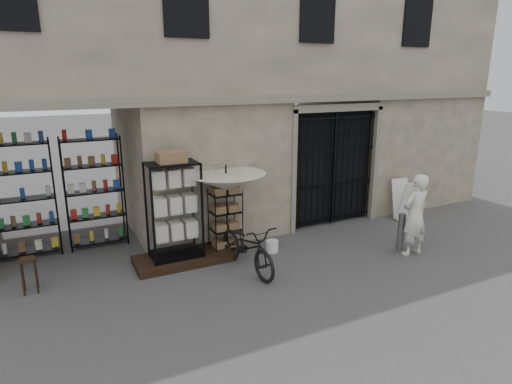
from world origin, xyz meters
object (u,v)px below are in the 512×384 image
display_cabinet (175,215)px  wire_rack (226,222)px  steel_bollard (401,232)px  shopkeeper (411,254)px  bicycle (247,270)px  white_bucket (272,246)px  easel_sign (405,200)px  wooden_stool (29,275)px  market_umbrella (226,177)px

display_cabinet → wire_rack: display_cabinet is taller
steel_bollard → shopkeeper: steel_bollard is taller
wire_rack → display_cabinet: bearing=-158.9°
display_cabinet → wire_rack: 1.18m
bicycle → shopkeeper: 3.64m
white_bucket → display_cabinet: bearing=169.8°
wire_rack → bicycle: bearing=-69.8°
easel_sign → wire_rack: bearing=-175.8°
display_cabinet → wooden_stool: size_ratio=3.32×
bicycle → shopkeeper: (3.53, -0.88, 0.00)m
display_cabinet → white_bucket: display_cabinet is taller
shopkeeper → easel_sign: 2.45m
steel_bollard → market_umbrella: bearing=156.1°
shopkeeper → easel_sign: easel_sign is taller
display_cabinet → market_umbrella: size_ratio=0.90×
white_bucket → steel_bollard: bearing=-24.7°
display_cabinet → shopkeeper: bearing=-40.4°
display_cabinet → white_bucket: size_ratio=7.94×
steel_bollard → shopkeeper: size_ratio=0.48×
steel_bollard → bicycle: bearing=169.9°
bicycle → shopkeeper: bearing=-20.3°
display_cabinet → steel_bollard: size_ratio=2.51×
easel_sign → bicycle: bearing=-164.6°
display_cabinet → wooden_stool: bearing=161.7°
wire_rack → steel_bollard: (3.49, -1.62, -0.27)m
market_umbrella → white_bucket: 1.86m
wire_rack → market_umbrella: (0.00, -0.07, 1.02)m
white_bucket → wooden_stool: 4.74m
wooden_stool → easel_sign: size_ratio=0.60×
wooden_stool → wire_rack: bearing=1.7°
wire_rack → wooden_stool: wire_rack is taller
display_cabinet → wire_rack: bearing=-15.8°
white_bucket → bicycle: bearing=-146.7°
wire_rack → shopkeeper: 4.10m
wire_rack → market_umbrella: bearing=-70.3°
display_cabinet → steel_bollard: display_cabinet is taller
market_umbrella → bicycle: 1.95m
white_bucket → easel_sign: 4.25m
white_bucket → wooden_stool: wooden_stool is taller
steel_bollard → easel_sign: bearing=43.4°
market_umbrella → shopkeeper: market_umbrella is taller
market_umbrella → shopkeeper: size_ratio=1.33×
easel_sign → display_cabinet: bearing=-175.1°
display_cabinet → bicycle: (1.17, -0.94, -1.03)m
market_umbrella → bicycle: size_ratio=1.25×
wire_rack → bicycle: 1.22m
market_umbrella → wire_rack: bearing=92.0°
bicycle → easel_sign: (5.08, 0.93, 0.55)m
white_bucket → bicycle: bicycle is taller
wire_rack → white_bucket: 1.16m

